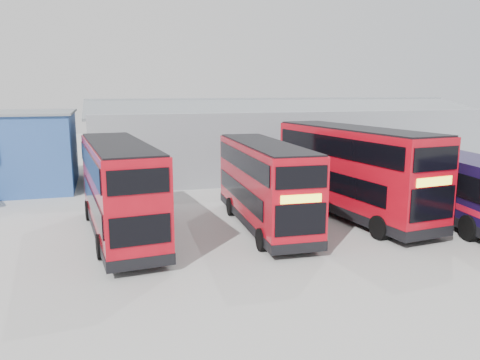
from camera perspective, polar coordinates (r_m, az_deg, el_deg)
The scene contains 6 objects.
ground_plane at distance 18.28m, azimuth 4.25°, elevation -9.86°, with size 120.00×120.00×0.00m, color #979792.
maintenance_shed at distance 38.84m, azimuth 4.94°, elevation 5.08°, with size 30.50×12.00×5.89m.
double_decker_left at distance 21.24m, azimuth -14.45°, elevation -1.27°, with size 3.36×10.26×4.27m.
double_decker_centre at distance 22.23m, azimuth 2.97°, elevation -0.67°, with size 2.78×9.71×4.06m.
double_decker_right at distance 24.78m, azimuth 13.51°, elevation 0.90°, with size 3.90×11.19×4.64m.
single_decker_blue at distance 26.01m, azimuth 24.60°, elevation -0.83°, with size 4.55×12.45×3.31m.
Camera 1 is at (-6.12, -15.98, 6.43)m, focal length 35.00 mm.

